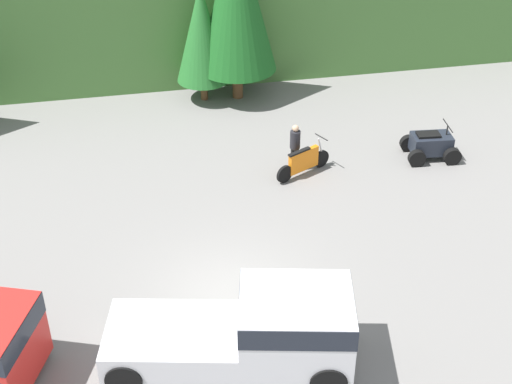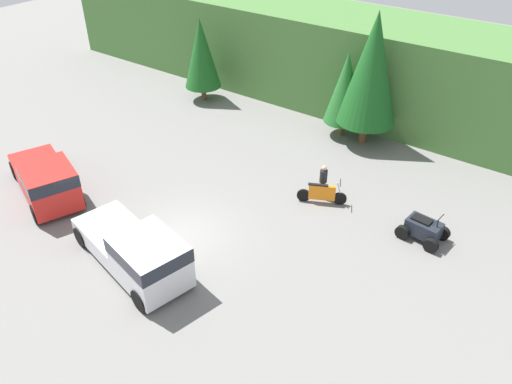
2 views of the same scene
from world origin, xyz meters
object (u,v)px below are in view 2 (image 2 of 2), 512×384
object	(u,v)px
dirt_bike	(322,194)
rider_person	(323,180)
pickup_truck_red	(46,179)
pickup_truck_second	(138,252)
quad_atv	(423,229)

from	to	relation	value
dirt_bike	rider_person	world-z (taller)	rider_person
dirt_bike	pickup_truck_red	bearing A→B (deg)	-171.95
pickup_truck_red	pickup_truck_second	xyz separation A→B (m)	(6.94, -0.94, 0.00)
dirt_bike	rider_person	bearing A→B (deg)	90.43
pickup_truck_red	dirt_bike	xyz separation A→B (m)	(10.12, 6.99, -0.56)
pickup_truck_red	quad_atv	world-z (taller)	pickup_truck_red
pickup_truck_red	dirt_bike	world-z (taller)	pickup_truck_red
pickup_truck_second	dirt_bike	world-z (taller)	pickup_truck_second
rider_person	pickup_truck_second	bearing A→B (deg)	-127.01
rider_person	dirt_bike	bearing A→B (deg)	-80.36
pickup_truck_red	pickup_truck_second	distance (m)	7.01
pickup_truck_second	quad_atv	xyz separation A→B (m)	(7.75, 8.14, -0.56)
pickup_truck_red	pickup_truck_second	world-z (taller)	same
pickup_truck_second	quad_atv	bearing A→B (deg)	58.84
pickup_truck_second	pickup_truck_red	bearing A→B (deg)	-175.28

